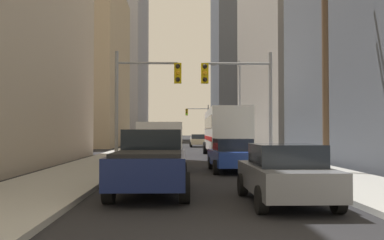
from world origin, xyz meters
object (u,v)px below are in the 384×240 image
object	(u,v)px
sedan_beige	(198,141)
traffic_signal_near_right	(240,89)
traffic_signal_near_left	(145,89)
city_bus	(225,130)
pickup_truck_navy	(151,162)
cargo_van_white	(160,143)
sedan_red	(166,145)
sedan_blue	(232,155)
traffic_signal_far_right	(198,117)
sedan_grey	(285,173)

from	to	relation	value
sedan_beige	traffic_signal_near_right	distance (m)	29.01
traffic_signal_near_left	city_bus	bearing A→B (deg)	59.28
pickup_truck_navy	cargo_van_white	xyz separation A→B (m)	(-0.03, 8.17, 0.35)
traffic_signal_near_left	traffic_signal_near_right	xyz separation A→B (m)	(4.99, 0.00, 0.01)
city_bus	traffic_signal_near_left	distance (m)	10.33
sedan_red	traffic_signal_near_right	distance (m)	12.29
pickup_truck_navy	cargo_van_white	distance (m)	8.18
sedan_blue	traffic_signal_near_left	world-z (taller)	traffic_signal_near_left
cargo_van_white	traffic_signal_far_right	size ratio (longest dim) A/B	0.87
pickup_truck_navy	sedan_blue	xyz separation A→B (m)	(3.30, 6.60, -0.16)
sedan_grey	traffic_signal_near_left	size ratio (longest dim) A/B	0.70
sedan_beige	sedan_blue	bearing A→B (deg)	-90.07
city_bus	traffic_signal_far_right	bearing A→B (deg)	90.22
sedan_red	sedan_beige	size ratio (longest dim) A/B	1.01
city_bus	sedan_beige	xyz separation A→B (m)	(-0.94, 20.12, -1.16)
pickup_truck_navy	cargo_van_white	world-z (taller)	cargo_van_white
cargo_van_white	traffic_signal_near_right	bearing A→B (deg)	14.26
sedan_blue	traffic_signal_far_right	world-z (taller)	traffic_signal_far_right
traffic_signal_near_left	sedan_red	bearing A→B (deg)	85.53
cargo_van_white	traffic_signal_near_left	world-z (taller)	traffic_signal_near_left
city_bus	traffic_signal_far_right	xyz separation A→B (m)	(-0.13, 34.81, 2.11)
sedan_blue	traffic_signal_far_right	bearing A→B (deg)	88.95
cargo_van_white	traffic_signal_near_left	distance (m)	3.06
sedan_red	traffic_signal_far_right	bearing A→B (deg)	82.67
pickup_truck_navy	sedan_grey	bearing A→B (deg)	-30.17
pickup_truck_navy	cargo_van_white	bearing A→B (deg)	90.24
city_bus	traffic_signal_near_left	world-z (taller)	traffic_signal_near_left
cargo_van_white	traffic_signal_near_right	size ratio (longest dim) A/B	0.87
sedan_beige	traffic_signal_far_right	bearing A→B (deg)	86.87
cargo_van_white	sedan_grey	size ratio (longest dim) A/B	1.24
cargo_van_white	sedan_grey	bearing A→B (deg)	-70.87
city_bus	traffic_signal_near_left	size ratio (longest dim) A/B	1.93
sedan_red	traffic_signal_near_right	size ratio (longest dim) A/B	0.71
sedan_red	traffic_signal_near_left	xyz separation A→B (m)	(-0.87, -11.11, 3.25)
city_bus	pickup_truck_navy	bearing A→B (deg)	-103.42
traffic_signal_near_right	traffic_signal_far_right	bearing A→B (deg)	89.94
pickup_truck_navy	traffic_signal_near_left	world-z (taller)	traffic_signal_near_left
sedan_grey	pickup_truck_navy	bearing A→B (deg)	149.83
sedan_red	traffic_signal_near_left	world-z (taller)	traffic_signal_near_left
pickup_truck_navy	sedan_red	xyz separation A→B (m)	(-0.03, 20.32, -0.16)
sedan_red	traffic_signal_near_left	distance (m)	11.60
traffic_signal_far_right	sedan_beige	bearing A→B (deg)	-93.13
sedan_beige	cargo_van_white	bearing A→B (deg)	-96.45
cargo_van_white	sedan_grey	world-z (taller)	cargo_van_white
pickup_truck_navy	sedan_grey	size ratio (longest dim) A/B	1.29
sedan_beige	traffic_signal_near_left	distance (m)	29.31
traffic_signal_far_right	sedan_red	bearing A→B (deg)	-97.33
cargo_van_white	sedan_beige	world-z (taller)	cargo_van_white
cargo_van_white	city_bus	bearing A→B (deg)	66.15
city_bus	sedan_beige	distance (m)	20.17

